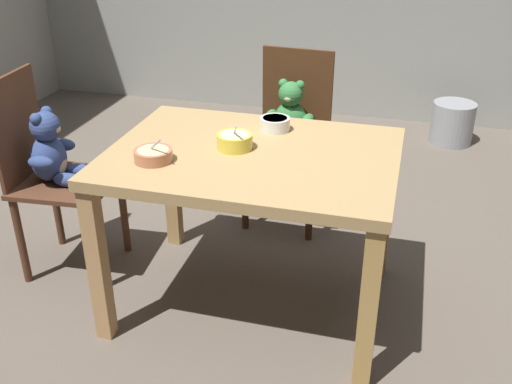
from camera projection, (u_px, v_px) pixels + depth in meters
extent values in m
cube|color=#60554B|center=(253.00, 304.00, 2.67)|extent=(5.20, 5.20, 0.04)
cube|color=tan|center=(253.00, 157.00, 2.34)|extent=(1.13, 0.84, 0.04)
cube|color=tan|center=(98.00, 266.00, 2.31)|extent=(0.06, 0.06, 0.68)
cube|color=#B28A4B|center=(368.00, 310.00, 2.07)|extent=(0.06, 0.06, 0.68)
cube|color=tan|center=(172.00, 183.00, 2.95)|extent=(0.06, 0.06, 0.68)
cube|color=#B08052|center=(385.00, 210.00, 2.71)|extent=(0.06, 0.06, 0.68)
cube|color=#4F2F1E|center=(67.00, 183.00, 2.71)|extent=(0.45, 0.43, 0.02)
cube|color=#4F2F1E|center=(17.00, 128.00, 2.63)|extent=(0.05, 0.36, 0.48)
cylinder|color=#4F2F1E|center=(95.00, 249.00, 2.64)|extent=(0.04, 0.04, 0.44)
cylinder|color=#4F2F1E|center=(124.00, 213.00, 2.93)|extent=(0.04, 0.04, 0.44)
cylinder|color=#4F2F1E|center=(21.00, 241.00, 2.70)|extent=(0.04, 0.04, 0.44)
cylinder|color=#4F2F1E|center=(56.00, 206.00, 2.99)|extent=(0.04, 0.04, 0.44)
ellipsoid|color=navy|center=(49.00, 158.00, 2.67)|extent=(0.17, 0.19, 0.21)
ellipsoid|color=beige|center=(59.00, 161.00, 2.67)|extent=(0.06, 0.10, 0.12)
sphere|color=navy|center=(45.00, 126.00, 2.60)|extent=(0.13, 0.13, 0.13)
ellipsoid|color=beige|center=(55.00, 129.00, 2.59)|extent=(0.05, 0.06, 0.04)
sphere|color=navy|center=(36.00, 119.00, 2.54)|extent=(0.05, 0.05, 0.05)
sphere|color=navy|center=(46.00, 112.00, 2.62)|extent=(0.05, 0.05, 0.05)
ellipsoid|color=navy|center=(41.00, 163.00, 2.56)|extent=(0.12, 0.07, 0.06)
ellipsoid|color=navy|center=(63.00, 145.00, 2.74)|extent=(0.12, 0.07, 0.06)
ellipsoid|color=navy|center=(68.00, 180.00, 2.64)|extent=(0.14, 0.07, 0.06)
ellipsoid|color=navy|center=(78.00, 170.00, 2.73)|extent=(0.14, 0.07, 0.06)
cube|color=#472A15|center=(287.00, 145.00, 3.10)|extent=(0.44, 0.40, 0.02)
cube|color=#472A15|center=(297.00, 91.00, 3.14)|extent=(0.38, 0.04, 0.45)
cylinder|color=#472A15|center=(245.00, 192.00, 3.13)|extent=(0.04, 0.04, 0.44)
cylinder|color=#472A15|center=(310.00, 202.00, 3.03)|extent=(0.04, 0.04, 0.44)
cylinder|color=#472A15|center=(264.00, 168.00, 3.39)|extent=(0.04, 0.04, 0.44)
cylinder|color=#472A15|center=(324.00, 177.00, 3.28)|extent=(0.04, 0.04, 0.44)
ellipsoid|color=#367A3E|center=(291.00, 121.00, 3.10)|extent=(0.18, 0.16, 0.20)
ellipsoid|color=#CCC48A|center=(288.00, 126.00, 3.07)|extent=(0.10, 0.06, 0.12)
sphere|color=#367A3E|center=(291.00, 94.00, 3.03)|extent=(0.13, 0.13, 0.13)
ellipsoid|color=#CCC48A|center=(288.00, 98.00, 3.00)|extent=(0.05, 0.05, 0.04)
sphere|color=#367A3E|center=(283.00, 83.00, 3.03)|extent=(0.05, 0.05, 0.05)
sphere|color=#367A3E|center=(300.00, 85.00, 3.00)|extent=(0.05, 0.05, 0.05)
ellipsoid|color=#367A3E|center=(271.00, 115.00, 3.10)|extent=(0.06, 0.12, 0.06)
ellipsoid|color=#367A3E|center=(308.00, 120.00, 3.05)|extent=(0.06, 0.12, 0.06)
ellipsoid|color=#367A3E|center=(275.00, 139.00, 3.06)|extent=(0.07, 0.14, 0.06)
ellipsoid|color=#367A3E|center=(293.00, 142.00, 3.03)|extent=(0.07, 0.14, 0.06)
cylinder|color=silver|center=(275.00, 124.00, 2.53)|extent=(0.13, 0.13, 0.05)
cylinder|color=silver|center=(275.00, 129.00, 2.54)|extent=(0.07, 0.07, 0.01)
cylinder|color=beige|center=(275.00, 119.00, 2.52)|extent=(0.10, 0.10, 0.01)
cylinder|color=#B7704D|center=(153.00, 155.00, 2.25)|extent=(0.15, 0.15, 0.05)
cylinder|color=#B7704D|center=(154.00, 160.00, 2.25)|extent=(0.08, 0.08, 0.01)
cylinder|color=#D3BA8A|center=(153.00, 151.00, 2.24)|extent=(0.12, 0.12, 0.01)
cylinder|color=#BCBCC1|center=(156.00, 144.00, 2.20)|extent=(0.08, 0.07, 0.07)
ellipsoid|color=#BCBCC1|center=(152.00, 150.00, 2.25)|extent=(0.04, 0.04, 0.01)
cylinder|color=yellow|center=(235.00, 141.00, 2.35)|extent=(0.14, 0.14, 0.06)
cylinder|color=yellow|center=(235.00, 147.00, 2.36)|extent=(0.08, 0.08, 0.01)
cylinder|color=beige|center=(235.00, 135.00, 2.34)|extent=(0.12, 0.12, 0.01)
cylinder|color=#BCBCC1|center=(235.00, 129.00, 2.29)|extent=(0.05, 0.09, 0.07)
ellipsoid|color=#BCBCC1|center=(234.00, 135.00, 2.35)|extent=(0.03, 0.04, 0.01)
cylinder|color=#93969B|center=(452.00, 123.00, 4.24)|extent=(0.30, 0.30, 0.29)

